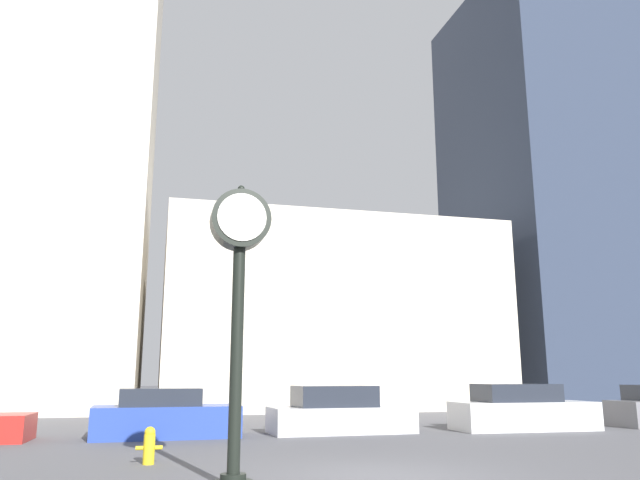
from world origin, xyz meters
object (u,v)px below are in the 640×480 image
Objects in this scene: street_clock at (239,271)px; car_white at (522,410)px; car_blue at (165,416)px; car_silver at (339,413)px; fire_hydrant_near at (149,445)px.

street_clock is 13.52m from car_white.
car_blue is 11.26m from car_white.
fire_hydrant_near is (-5.57, -5.62, -0.22)m from car_silver.
street_clock reaches higher than car_white.
car_white is (10.31, 8.28, -2.83)m from street_clock.
street_clock is at bearing -117.96° from car_silver.
car_white is at bearing -4.03° from car_blue.
street_clock is 1.19× the size of car_blue.
street_clock is 10.11m from car_silver.
car_white is (6.05, -0.44, 0.03)m from car_silver.
car_blue is at bearing 96.23° from street_clock.
car_silver is at bearing -1.42° from car_blue.
car_silver is (5.20, 0.06, 0.01)m from car_blue.
street_clock is 4.55m from fire_hydrant_near.
car_blue is 0.93× the size of car_silver.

